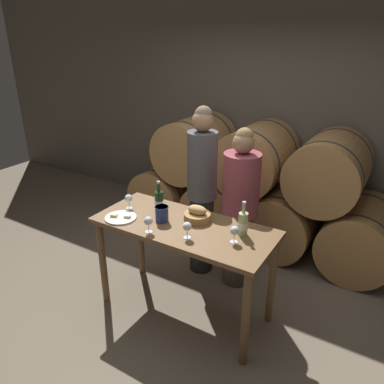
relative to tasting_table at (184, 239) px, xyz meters
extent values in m
plane|color=#726654|center=(0.00, 0.00, -0.76)|extent=(10.00, 10.00, 0.00)
cube|color=#60594F|center=(0.00, 2.13, 0.84)|extent=(10.00, 0.12, 3.20)
cylinder|color=#A87A47|center=(-1.22, 1.56, -0.39)|extent=(0.75, 0.91, 0.75)
cylinder|color=#2D2D33|center=(-1.22, 1.26, -0.39)|extent=(0.76, 0.02, 0.76)
cylinder|color=#2D2D33|center=(-1.22, 1.85, -0.39)|extent=(0.76, 0.02, 0.76)
cylinder|color=#A87A47|center=(-0.41, 1.56, -0.39)|extent=(0.75, 0.91, 0.75)
cylinder|color=#2D2D33|center=(-0.41, 1.26, -0.39)|extent=(0.76, 0.02, 0.76)
cylinder|color=#2D2D33|center=(-0.41, 1.85, -0.39)|extent=(0.76, 0.02, 0.76)
cylinder|color=#A87A47|center=(0.41, 1.56, -0.39)|extent=(0.75, 0.91, 0.75)
cylinder|color=#2D2D33|center=(0.41, 1.26, -0.39)|extent=(0.76, 0.02, 0.76)
cylinder|color=#2D2D33|center=(0.41, 1.85, -0.39)|extent=(0.76, 0.02, 0.76)
cylinder|color=#A87A47|center=(1.22, 1.56, -0.39)|extent=(0.75, 0.91, 0.75)
cylinder|color=#2D2D33|center=(1.22, 1.26, -0.39)|extent=(0.76, 0.02, 0.76)
cylinder|color=#2D2D33|center=(1.22, 1.85, -0.39)|extent=(0.76, 0.02, 0.76)
cylinder|color=#A87A47|center=(-0.82, 1.56, 0.29)|extent=(0.75, 0.91, 0.75)
cylinder|color=#2D2D33|center=(-0.82, 1.26, 0.29)|extent=(0.76, 0.02, 0.76)
cylinder|color=#2D2D33|center=(-0.82, 1.85, 0.29)|extent=(0.76, 0.02, 0.76)
cylinder|color=#A87A47|center=(0.00, 1.56, 0.29)|extent=(0.75, 0.91, 0.75)
cylinder|color=#2D2D33|center=(0.00, 1.26, 0.29)|extent=(0.76, 0.02, 0.76)
cylinder|color=#2D2D33|center=(0.00, 1.85, 0.29)|extent=(0.76, 0.02, 0.76)
cylinder|color=#A87A47|center=(0.82, 1.56, 0.29)|extent=(0.75, 0.91, 0.75)
cylinder|color=#2D2D33|center=(0.82, 1.26, 0.29)|extent=(0.76, 0.02, 0.76)
cylinder|color=#2D2D33|center=(0.82, 1.85, 0.29)|extent=(0.76, 0.02, 0.76)
cylinder|color=brown|center=(-0.71, -0.28, -0.33)|extent=(0.06, 0.06, 0.86)
cylinder|color=brown|center=(0.71, -0.28, -0.33)|extent=(0.06, 0.06, 0.86)
cylinder|color=brown|center=(-0.71, 0.28, -0.33)|extent=(0.06, 0.06, 0.86)
cylinder|color=brown|center=(0.71, 0.28, -0.33)|extent=(0.06, 0.06, 0.86)
cube|color=brown|center=(0.00, 0.00, 0.11)|extent=(1.55, 0.67, 0.04)
cylinder|color=#232326|center=(-0.21, 0.67, -0.34)|extent=(0.24, 0.24, 0.85)
cylinder|color=#4C4C51|center=(-0.21, 0.67, 0.42)|extent=(0.30, 0.30, 0.67)
sphere|color=#997051|center=(-0.21, 0.67, 0.86)|extent=(0.20, 0.20, 0.20)
sphere|color=#75604C|center=(-0.21, 0.68, 0.92)|extent=(0.17, 0.17, 0.17)
cylinder|color=#4C4238|center=(0.21, 0.67, -0.38)|extent=(0.29, 0.29, 0.77)
cylinder|color=#8C3D47|center=(0.21, 0.67, 0.31)|extent=(0.35, 0.35, 0.61)
sphere|color=#997051|center=(0.21, 0.67, 0.71)|extent=(0.20, 0.20, 0.20)
sphere|color=olive|center=(0.21, 0.68, 0.77)|extent=(0.16, 0.16, 0.16)
cylinder|color=#193819|center=(-0.32, 0.10, 0.23)|extent=(0.08, 0.08, 0.19)
cylinder|color=#193819|center=(-0.32, 0.10, 0.37)|extent=(0.03, 0.03, 0.08)
cylinder|color=#B7B7BC|center=(-0.32, 0.10, 0.42)|extent=(0.03, 0.03, 0.02)
cylinder|color=white|center=(-0.32, 0.10, 0.21)|extent=(0.08, 0.08, 0.06)
cylinder|color=#ADBC7F|center=(0.49, 0.11, 0.23)|extent=(0.08, 0.08, 0.19)
cylinder|color=#ADBC7F|center=(0.49, 0.11, 0.36)|extent=(0.03, 0.03, 0.08)
cylinder|color=#B7B7BC|center=(0.49, 0.11, 0.41)|extent=(0.03, 0.03, 0.02)
cylinder|color=white|center=(0.49, 0.11, 0.21)|extent=(0.08, 0.08, 0.06)
cylinder|color=navy|center=(-0.19, -0.04, 0.20)|extent=(0.11, 0.11, 0.14)
cylinder|color=navy|center=(-0.19, -0.04, 0.26)|extent=(0.12, 0.12, 0.01)
cylinder|color=#A87F4C|center=(0.06, 0.13, 0.17)|extent=(0.23, 0.23, 0.07)
ellipsoid|color=tan|center=(0.06, 0.13, 0.23)|extent=(0.17, 0.10, 0.08)
cylinder|color=white|center=(-0.53, -0.19, 0.14)|extent=(0.27, 0.27, 0.01)
cube|color=beige|center=(-0.47, -0.16, 0.16)|extent=(0.07, 0.06, 0.02)
cube|color=#E0CC7F|center=(-0.59, -0.21, 0.16)|extent=(0.07, 0.06, 0.02)
cylinder|color=white|center=(-0.60, 0.01, 0.14)|extent=(0.06, 0.06, 0.00)
cylinder|color=white|center=(-0.60, 0.01, 0.17)|extent=(0.01, 0.01, 0.07)
sphere|color=white|center=(-0.60, 0.01, 0.23)|extent=(0.07, 0.07, 0.07)
cylinder|color=white|center=(-0.18, -0.25, 0.14)|extent=(0.06, 0.06, 0.00)
cylinder|color=white|center=(-0.18, -0.25, 0.17)|extent=(0.01, 0.01, 0.07)
sphere|color=white|center=(-0.18, -0.25, 0.23)|extent=(0.07, 0.07, 0.07)
cylinder|color=white|center=(0.14, -0.17, 0.14)|extent=(0.06, 0.06, 0.00)
cylinder|color=white|center=(0.14, -0.17, 0.17)|extent=(0.01, 0.01, 0.07)
sphere|color=white|center=(0.14, -0.17, 0.23)|extent=(0.07, 0.07, 0.07)
cylinder|color=white|center=(0.48, -0.04, 0.14)|extent=(0.06, 0.06, 0.00)
cylinder|color=white|center=(0.48, -0.04, 0.17)|extent=(0.01, 0.01, 0.07)
sphere|color=white|center=(0.48, -0.04, 0.23)|extent=(0.07, 0.07, 0.07)
camera|label=1|loc=(1.50, -2.33, 1.62)|focal=35.00mm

